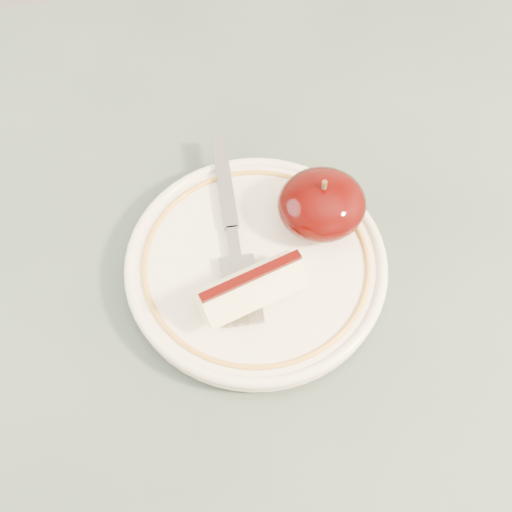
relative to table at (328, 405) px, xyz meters
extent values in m
cylinder|color=brown|center=(0.40, 0.40, -0.31)|extent=(0.05, 0.05, 0.71)
cube|color=#48584F|center=(0.00, 0.00, 0.07)|extent=(0.90, 0.90, 0.04)
cylinder|color=white|center=(-0.04, 0.09, 0.09)|extent=(0.11, 0.11, 0.01)
cylinder|color=white|center=(-0.04, 0.09, 0.10)|extent=(0.20, 0.20, 0.01)
torus|color=white|center=(-0.04, 0.09, 0.10)|extent=(0.21, 0.21, 0.01)
torus|color=gold|center=(-0.04, 0.09, 0.11)|extent=(0.18, 0.18, 0.00)
ellipsoid|color=black|center=(0.02, 0.12, 0.13)|extent=(0.07, 0.07, 0.04)
cylinder|color=#472D19|center=(0.02, 0.12, 0.15)|extent=(0.00, 0.00, 0.01)
cube|color=beige|center=(-0.05, 0.06, 0.12)|extent=(0.09, 0.05, 0.03)
cube|color=#2E0201|center=(-0.05, 0.06, 0.14)|extent=(0.08, 0.03, 0.00)
cube|color=gray|center=(-0.05, 0.17, 0.11)|extent=(0.02, 0.09, 0.00)
cube|color=gray|center=(-0.05, 0.11, 0.11)|extent=(0.01, 0.03, 0.00)
cube|color=gray|center=(-0.06, 0.09, 0.11)|extent=(0.03, 0.02, 0.00)
cube|color=gray|center=(-0.05, 0.06, 0.11)|extent=(0.01, 0.04, 0.00)
cube|color=gray|center=(-0.06, 0.06, 0.11)|extent=(0.01, 0.04, 0.00)
cube|color=gray|center=(-0.06, 0.06, 0.11)|extent=(0.01, 0.04, 0.00)
cube|color=gray|center=(-0.07, 0.06, 0.11)|extent=(0.01, 0.04, 0.00)
camera|label=1|loc=(-0.10, -0.18, 0.58)|focal=50.00mm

